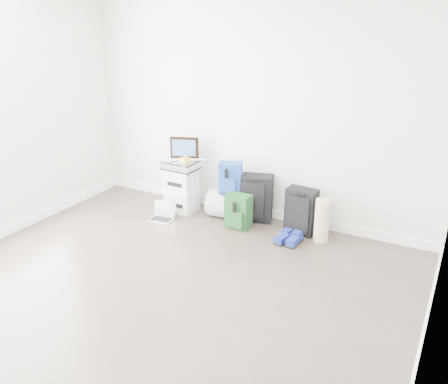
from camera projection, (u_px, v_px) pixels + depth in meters
The scene contains 14 objects.
ground at pixel (129, 317), 4.02m from camera, with size 5.00×5.00×0.00m, color #3D342C.
room_envelope at pixel (113, 116), 3.42m from camera, with size 4.52×5.02×2.71m.
boxes_stack at pixel (181, 190), 6.08m from camera, with size 0.40×0.33×0.56m.
briefcase at pixel (181, 165), 5.96m from camera, with size 0.42×0.31×0.12m, color #B2B2B7.
painting at pixel (184, 148), 5.97m from camera, with size 0.35×0.15×0.27m.
drone at pixel (185, 160), 5.88m from camera, with size 0.48×0.48×0.05m.
duffel_bag at pixel (231, 205), 5.88m from camera, with size 0.35×0.35×0.56m, color #919498.
blue_backpack at pixel (230, 178), 5.73m from camera, with size 0.31×0.27×0.39m.
large_suitcase at pixel (256, 198), 5.78m from camera, with size 0.42×0.33×0.58m.
green_backpack at pixel (238, 212), 5.62m from camera, with size 0.30×0.23×0.41m.
carry_on at pixel (301, 211), 5.45m from camera, with size 0.36×0.25×0.54m.
shoes at pixel (289, 239), 5.29m from camera, with size 0.27×0.29×0.09m.
rolled_rug at pixel (322, 221), 5.26m from camera, with size 0.16×0.16×0.50m, color tan.
laptop at pixel (163, 215), 5.90m from camera, with size 0.31×0.23×0.21m.
Camera 1 is at (2.31, -2.59, 2.44)m, focal length 38.00 mm.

